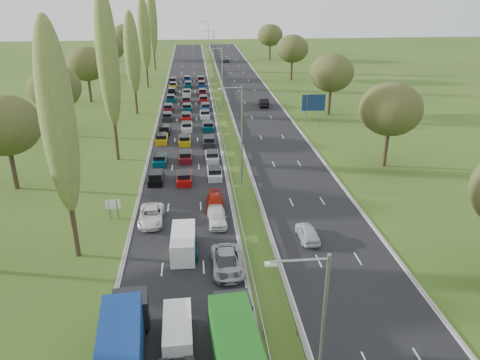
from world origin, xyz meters
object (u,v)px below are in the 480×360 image
white_van_rear (183,242)px  info_sign (113,206)px  white_van_front (178,330)px  near_car_2 (151,215)px  direction_sign (313,104)px  blue_lorry (124,340)px

white_van_rear → info_sign: bearing=135.5°
white_van_front → white_van_rear: 11.46m
near_car_2 → white_van_front: 17.92m
white_van_front → direction_sign: size_ratio=0.92×
near_car_2 → white_van_rear: bearing=-62.0°
direction_sign → blue_lorry: bearing=-115.2°
near_car_2 → white_van_front: white_van_front is taller
white_van_rear → direction_sign: direction_sign is taller
white_van_rear → white_van_front: bearing=-90.0°
white_van_front → direction_sign: 56.07m
near_car_2 → direction_sign: size_ratio=0.99×
near_car_2 → direction_sign: (24.93, 33.93, 2.83)m
blue_lorry → white_van_rear: size_ratio=1.67×
near_car_2 → info_sign: (-3.87, 1.16, 0.63)m
white_van_rear → near_car_2: bearing=119.4°
blue_lorry → white_van_rear: (3.44, 13.20, -0.85)m
near_car_2 → direction_sign: 42.20m
info_sign → direction_sign: (28.80, 32.77, 2.20)m
white_van_front → white_van_rear: bearing=87.4°
near_car_2 → info_sign: 4.09m
blue_lorry → direction_sign: (25.04, 53.32, 1.64)m
white_van_front → white_van_rear: (0.22, 11.46, 0.10)m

